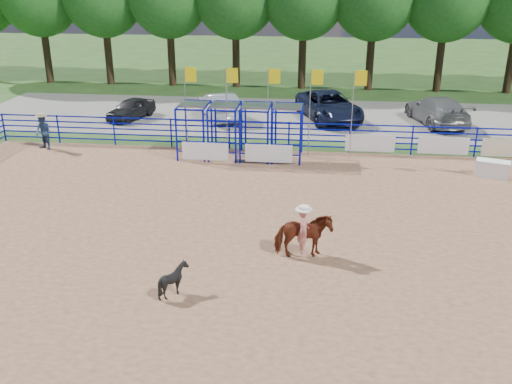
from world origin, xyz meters
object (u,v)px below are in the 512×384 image
at_px(spectator_cowboy, 43,132).
at_px(car_b, 220,106).
at_px(horse_and_rider, 303,232).
at_px(car_c, 329,106).
at_px(car_a, 131,109).
at_px(calf, 174,280).
at_px(announcer_table, 492,169).
at_px(car_d, 437,110).

bearing_deg(spectator_cowboy, car_b, 43.32).
xyz_separation_m(horse_and_rider, car_c, (0.89, 17.78, -0.06)).
bearing_deg(car_a, horse_and_rider, -38.10).
bearing_deg(calf, car_b, -4.75).
bearing_deg(horse_and_rider, car_c, 87.14).
height_order(announcer_table, calf, calf).
distance_m(spectator_cowboy, car_b, 10.57).
distance_m(car_b, car_d, 12.83).
relative_size(announcer_table, horse_and_rider, 0.56).
xyz_separation_m(calf, spectator_cowboy, (-9.86, 12.66, 0.44)).
distance_m(calf, spectator_cowboy, 16.05).
xyz_separation_m(spectator_cowboy, car_d, (20.51, 7.50, -0.12)).
height_order(announcer_table, horse_and_rider, horse_and_rider).
bearing_deg(car_a, car_c, 23.96).
xyz_separation_m(horse_and_rider, car_b, (-5.67, 17.27, -0.11)).
height_order(calf, car_a, car_a).
relative_size(horse_and_rider, calf, 2.63).
height_order(horse_and_rider, car_d, horse_and_rider).
distance_m(calf, car_b, 20.03).
bearing_deg(announcer_table, car_c, 126.97).
xyz_separation_m(calf, car_d, (10.66, 20.16, 0.32)).
bearing_deg(spectator_cowboy, car_a, 70.38).
height_order(spectator_cowboy, car_a, spectator_cowboy).
bearing_deg(announcer_table, spectator_cowboy, 175.57).
distance_m(horse_and_rider, calf, 4.40).
xyz_separation_m(car_a, car_b, (5.33, 0.65, 0.17)).
relative_size(announcer_table, car_d, 0.25).
bearing_deg(car_a, calf, -50.32).
bearing_deg(car_d, announcer_table, 81.63).
distance_m(spectator_cowboy, car_d, 21.84).
bearing_deg(calf, announcer_table, -57.13).
relative_size(announcer_table, car_b, 0.30).
relative_size(car_a, car_c, 0.61).
bearing_deg(spectator_cowboy, horse_and_rider, -36.89).
relative_size(calf, car_b, 0.20).
relative_size(horse_and_rider, car_a, 0.69).
height_order(car_b, car_d, car_d).
bearing_deg(announcer_table, horse_and_rider, -133.57).
height_order(horse_and_rider, car_a, horse_and_rider).
xyz_separation_m(announcer_table, car_d, (-0.81, 9.15, 0.42)).
bearing_deg(spectator_cowboy, announcer_table, -4.43).
xyz_separation_m(car_a, car_c, (11.89, 1.16, 0.21)).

